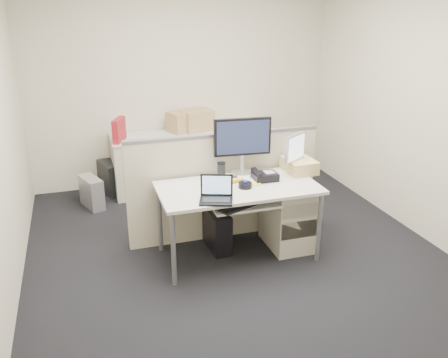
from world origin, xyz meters
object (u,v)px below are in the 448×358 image
object	(u,v)px
monitor_main	(242,146)
laptop	(216,190)
desk	(238,193)
desk_phone	(265,176)

from	to	relation	value
monitor_main	laptop	world-z (taller)	monitor_main
laptop	desk	bearing A→B (deg)	62.54
laptop	desk_phone	world-z (taller)	laptop
desk	desk_phone	world-z (taller)	desk_phone
desk_phone	monitor_main	bearing A→B (deg)	122.46
monitor_main	desk_phone	distance (m)	0.38
desk	laptop	bearing A→B (deg)	-136.97
desk	monitor_main	size ratio (longest dim) A/B	2.64
laptop	desk_phone	bearing A→B (deg)	50.48
laptop	desk_phone	xyz separation A→B (m)	(0.60, 0.36, -0.07)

